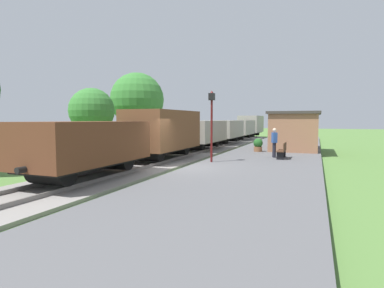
{
  "coord_description": "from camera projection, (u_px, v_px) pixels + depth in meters",
  "views": [
    {
      "loc": [
        5.9,
        -13.56,
        2.45
      ],
      "look_at": [
        -0.48,
        2.64,
        1.11
      ],
      "focal_mm": 29.65,
      "sensor_mm": 36.0,
      "label": 1
    }
  ],
  "objects": [
    {
      "name": "ground_plane",
      "position": [
        181.0,
        172.0,
        14.92
      ],
      "size": [
        160.0,
        160.0,
        0.0
      ],
      "primitive_type": "plane",
      "color": "#517A38"
    },
    {
      "name": "person_waiting",
      "position": [
        274.0,
        141.0,
        18.46
      ],
      "size": [
        0.38,
        0.45,
        1.71
      ],
      "rotation": [
        0.0,
        0.0,
        3.59
      ],
      "color": "black",
      "rests_on": "platform_slab"
    },
    {
      "name": "bench_near_hut",
      "position": [
        283.0,
        150.0,
        17.95
      ],
      "size": [
        0.42,
        1.5,
        0.91
      ],
      "color": "#422819",
      "rests_on": "platform_slab"
    },
    {
      "name": "tree_trackside_mid",
      "position": [
        92.0,
        111.0,
        20.73
      ],
      "size": [
        2.94,
        2.94,
        4.52
      ],
      "color": "#4C3823",
      "rests_on": "ground"
    },
    {
      "name": "freight_train",
      "position": [
        215.0,
        130.0,
        27.83
      ],
      "size": [
        2.5,
        39.2,
        2.72
      ],
      "color": "brown",
      "rests_on": "rail_near"
    },
    {
      "name": "potted_planter",
      "position": [
        258.0,
        145.0,
        21.89
      ],
      "size": [
        0.64,
        0.64,
        0.92
      ],
      "color": "brown",
      "rests_on": "platform_slab"
    },
    {
      "name": "station_hut",
      "position": [
        295.0,
        130.0,
        23.51
      ],
      "size": [
        3.5,
        5.8,
        2.78
      ],
      "color": "#9E6B4C",
      "rests_on": "platform_slab"
    },
    {
      "name": "track_ballast",
      "position": [
        137.0,
        168.0,
        15.8
      ],
      "size": [
        3.8,
        60.0,
        0.12
      ],
      "primitive_type": "cube",
      "color": "gray",
      "rests_on": "ground"
    },
    {
      "name": "lamp_post_near",
      "position": [
        212.0,
        113.0,
        16.33
      ],
      "size": [
        0.28,
        0.28,
        3.7
      ],
      "color": "#591414",
      "rests_on": "platform_slab"
    },
    {
      "name": "rail_near",
      "position": [
        150.0,
        166.0,
        15.52
      ],
      "size": [
        0.07,
        60.0,
        0.14
      ],
      "primitive_type": "cube",
      "color": "slate",
      "rests_on": "track_ballast"
    },
    {
      "name": "platform_slab",
      "position": [
        249.0,
        173.0,
        13.74
      ],
      "size": [
        6.0,
        60.0,
        0.25
      ],
      "primitive_type": "cube",
      "color": "#565659",
      "rests_on": "ground"
    },
    {
      "name": "rail_far",
      "position": [
        125.0,
        164.0,
        16.05
      ],
      "size": [
        0.07,
        60.0,
        0.14
      ],
      "primitive_type": "cube",
      "color": "slate",
      "rests_on": "track_ballast"
    },
    {
      "name": "tree_trackside_far",
      "position": [
        137.0,
        100.0,
        25.91
      ],
      "size": [
        4.37,
        4.37,
        6.28
      ],
      "color": "#4C3823",
      "rests_on": "ground"
    }
  ]
}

